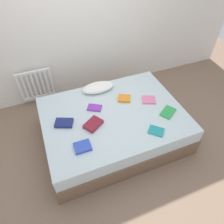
% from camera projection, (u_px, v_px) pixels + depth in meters
% --- Properties ---
extents(ground_plane, '(8.00, 8.00, 0.00)m').
position_uv_depth(ground_plane, '(113.00, 135.00, 3.22)').
color(ground_plane, '#7F6651').
extents(back_wall, '(6.00, 0.10, 2.80)m').
position_uv_depth(back_wall, '(81.00, 13.00, 3.11)').
color(back_wall, silver).
rests_on(back_wall, ground).
extents(bed, '(2.00, 1.50, 0.50)m').
position_uv_depth(bed, '(113.00, 125.00, 3.04)').
color(bed, brown).
rests_on(bed, ground).
extents(radiator, '(0.56, 0.04, 0.55)m').
position_uv_depth(radiator, '(36.00, 85.00, 3.47)').
color(radiator, white).
rests_on(radiator, ground).
extents(pillow, '(0.50, 0.26, 0.11)m').
position_uv_depth(pillow, '(98.00, 87.00, 3.19)').
color(pillow, white).
rests_on(pillow, bed).
extents(textbook_pink, '(0.24, 0.23, 0.03)m').
position_uv_depth(textbook_pink, '(149.00, 100.00, 3.04)').
color(textbook_pink, pink).
rests_on(textbook_pink, bed).
extents(textbook_maroon, '(0.29, 0.27, 0.05)m').
position_uv_depth(textbook_maroon, '(93.00, 124.00, 2.69)').
color(textbook_maroon, maroon).
rests_on(textbook_maroon, bed).
extents(textbook_green, '(0.28, 0.25, 0.02)m').
position_uv_depth(textbook_green, '(168.00, 112.00, 2.86)').
color(textbook_green, green).
rests_on(textbook_green, bed).
extents(textbook_orange, '(0.23, 0.22, 0.04)m').
position_uv_depth(textbook_orange, '(124.00, 98.00, 3.05)').
color(textbook_orange, orange).
rests_on(textbook_orange, bed).
extents(textbook_blue, '(0.20, 0.17, 0.04)m').
position_uv_depth(textbook_blue, '(83.00, 147.00, 2.45)').
color(textbook_blue, '#2847B7').
rests_on(textbook_blue, bed).
extents(textbook_purple, '(0.23, 0.21, 0.03)m').
position_uv_depth(textbook_purple, '(95.00, 108.00, 2.92)').
color(textbook_purple, purple).
rests_on(textbook_purple, bed).
extents(textbook_navy, '(0.27, 0.23, 0.04)m').
position_uv_depth(textbook_navy, '(64.00, 123.00, 2.71)').
color(textbook_navy, navy).
rests_on(textbook_navy, bed).
extents(textbook_teal, '(0.24, 0.24, 0.02)m').
position_uv_depth(textbook_teal, '(156.00, 131.00, 2.63)').
color(textbook_teal, teal).
rests_on(textbook_teal, bed).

